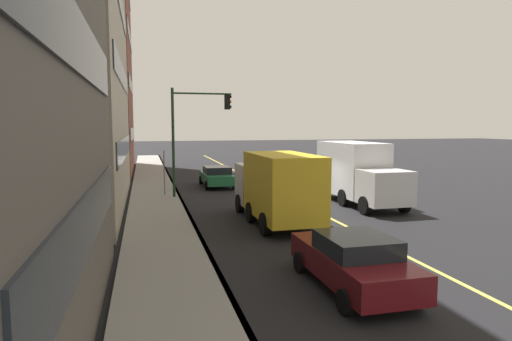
{
  "coord_description": "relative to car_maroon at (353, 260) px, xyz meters",
  "views": [
    {
      "loc": [
        -22.25,
        8.28,
        4.3
      ],
      "look_at": [
        0.48,
        2.45,
        1.86
      ],
      "focal_mm": 30.68,
      "sensor_mm": 36.0,
      "label": 1
    }
  ],
  "objects": [
    {
      "name": "curb_edge",
      "position": [
        12.03,
        3.3,
        -0.68
      ],
      "size": [
        80.0,
        0.16,
        0.15
      ],
      "primitive_type": "cube",
      "color": "slate",
      "rests_on": "ground"
    },
    {
      "name": "street_sign_post",
      "position": [
        16.42,
        4.12,
        0.89
      ],
      "size": [
        0.6,
        0.08,
        2.79
      ],
      "color": "slate",
      "rests_on": "ground"
    },
    {
      "name": "truck_white",
      "position": [
        11.45,
        -6.05,
        0.99
      ],
      "size": [
        6.97,
        2.42,
        3.36
      ],
      "color": "silver",
      "rests_on": "ground"
    },
    {
      "name": "car_silver",
      "position": [
        19.37,
        -5.92,
        -0.04
      ],
      "size": [
        4.35,
        2.07,
        1.43
      ],
      "color": "#A8AAB2",
      "rests_on": "ground"
    },
    {
      "name": "truck_yellow",
      "position": [
        7.94,
        -0.35,
        0.9
      ],
      "size": [
        6.79,
        2.48,
        3.1
      ],
      "color": "silver",
      "rests_on": "ground"
    },
    {
      "name": "car_green",
      "position": [
        20.03,
        0.34,
        -0.02
      ],
      "size": [
        4.62,
        2.07,
        1.43
      ],
      "color": "#1E6038",
      "rests_on": "ground"
    },
    {
      "name": "building_glass_right",
      "position": [
        32.37,
        10.93,
        13.78
      ],
      "size": [
        15.3,
        9.3,
        29.07
      ],
      "color": "brown",
      "rests_on": "ground"
    },
    {
      "name": "ground",
      "position": [
        12.03,
        -3.02,
        -0.75
      ],
      "size": [
        200.0,
        200.0,
        0.0
      ],
      "primitive_type": "plane",
      "color": "black"
    },
    {
      "name": "lane_stripe_center",
      "position": [
        12.03,
        -3.02,
        -0.75
      ],
      "size": [
        80.0,
        0.16,
        0.01
      ],
      "primitive_type": "cube",
      "color": "#D8CC4C",
      "rests_on": "ground"
    },
    {
      "name": "sidewalk_slab",
      "position": [
        12.03,
        4.67,
        -0.68
      ],
      "size": [
        80.0,
        2.9,
        0.15
      ],
      "primitive_type": "cube",
      "color": "gray",
      "rests_on": "ground"
    },
    {
      "name": "car_maroon",
      "position": [
        0.0,
        0.0,
        0.0
      ],
      "size": [
        4.52,
        2.02,
        1.47
      ],
      "color": "#591116",
      "rests_on": "ground"
    },
    {
      "name": "traffic_light_mast",
      "position": [
        15.4,
        2.39,
        3.59
      ],
      "size": [
        0.28,
        3.53,
        6.43
      ],
      "color": "#1E3823",
      "rests_on": "ground"
    }
  ]
}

